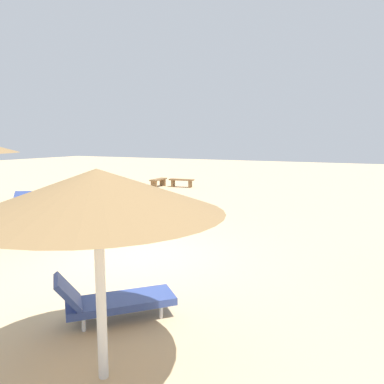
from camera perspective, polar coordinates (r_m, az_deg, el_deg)
ground_plane at (r=9.58m, az=-8.22°, el=-9.41°), size 80.00×80.00×0.00m
parasol_3 at (r=4.38m, az=-14.20°, el=0.04°), size 2.92×2.92×2.54m
lounger_0 at (r=13.68m, az=-26.31°, el=-3.51°), size 1.93×1.61×0.67m
lounger_1 at (r=16.05m, az=-25.10°, el=-1.80°), size 1.54×1.93×0.76m
lounger_3 at (r=6.33m, az=-12.01°, el=-15.75°), size 1.73×1.79×0.80m
bench_0 at (r=22.55m, az=-5.13°, el=1.65°), size 0.48×1.52×0.49m
bench_1 at (r=22.33m, az=-1.60°, el=1.62°), size 1.54×0.57×0.49m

